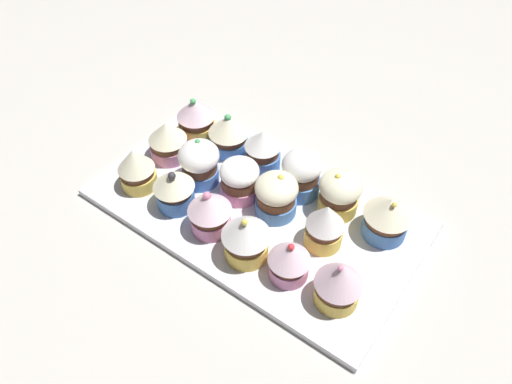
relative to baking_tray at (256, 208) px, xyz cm
name	(u,v)px	position (x,y,z in cm)	size (l,w,h in cm)	color
ground_plane	(256,217)	(0.00, 0.00, -2.10)	(180.00, 180.00, 3.00)	beige
baking_tray	(256,208)	(0.00, 0.00, 0.00)	(47.65, 26.62, 1.20)	silver
cupcake_0	(136,168)	(-16.91, -6.92, 4.18)	(5.53, 5.53, 7.10)	#EFC651
cupcake_1	(174,188)	(-9.69, -6.62, 4.15)	(6.04, 6.04, 7.14)	#477AC6
cupcake_2	(210,211)	(-2.76, -7.02, 4.14)	(6.15, 6.15, 7.14)	pink
cupcake_3	(246,236)	(4.02, -7.79, 4.64)	(6.56, 6.56, 7.94)	#EFC651
cupcake_4	(289,259)	(10.34, -7.10, 3.85)	(5.59, 5.59, 6.58)	pink
cupcake_5	(339,282)	(17.24, -6.74, 4.51)	(6.07, 6.07, 7.77)	#EFC651
cupcake_6	(168,140)	(-17.54, 0.59, 3.97)	(6.06, 6.06, 6.72)	pink
cupcake_7	(199,162)	(-9.94, -0.66, 4.39)	(6.18, 6.18, 7.52)	#477AC6
cupcake_8	(240,179)	(-3.29, 0.50, 3.86)	(5.83, 5.83, 6.46)	pink
cupcake_9	(276,195)	(2.93, 0.84, 4.07)	(6.18, 6.18, 7.13)	#477AC6
cupcake_10	(326,224)	(11.35, 0.14, 4.39)	(5.25, 5.25, 7.52)	#EFC651
cupcake_11	(196,118)	(-17.19, 7.10, 4.32)	(6.29, 6.29, 7.62)	#EFC651
cupcake_12	(229,133)	(-10.71, 7.43, 4.05)	(6.52, 6.52, 7.01)	#477AC6
cupcake_13	(263,150)	(-3.98, 7.28, 4.22)	(5.61, 5.61, 7.22)	#477AC6
cupcake_14	(301,173)	(3.66, 6.23, 4.45)	(5.89, 5.89, 7.66)	#477AC6
cupcake_15	(340,193)	(10.01, 6.37, 4.22)	(6.18, 6.18, 7.32)	#EFC651
cupcake_16	(387,216)	(17.41, 6.39, 4.21)	(6.70, 6.70, 7.14)	#477AC6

